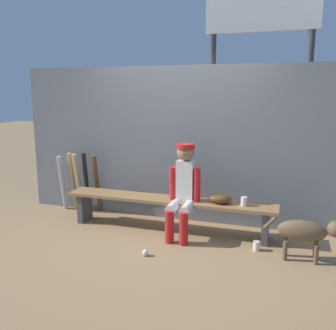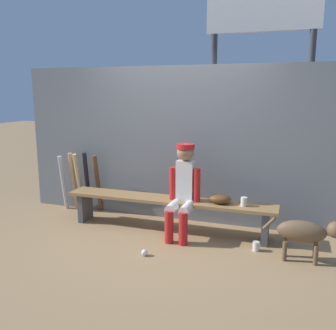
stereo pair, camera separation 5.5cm
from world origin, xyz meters
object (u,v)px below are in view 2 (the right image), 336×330
scoreboard (266,37)px  cup_on_bench (244,202)px  bat_wood_tan (74,181)px  bat_aluminum_silver (63,183)px  bat_wood_natural (79,182)px  cup_on_ground (256,246)px  dog (307,232)px  baseball (144,253)px  dugout_bench (168,205)px  player_seated (183,188)px  bat_aluminum_black (87,182)px  baseball_glove (220,199)px  bat_wood_dark (98,183)px

scoreboard → cup_on_bench: bearing=-91.3°
bat_wood_tan → bat_aluminum_silver: bearing=-171.5°
bat_wood_natural → cup_on_ground: size_ratio=8.46×
bat_aluminum_silver → dog: 3.63m
bat_wood_tan → baseball: (1.67, -1.17, -0.43)m
dugout_bench → cup_on_bench: size_ratio=25.69×
cup_on_ground → scoreboard: bearing=94.9°
dugout_bench → scoreboard: scoreboard is taller
player_seated → bat_aluminum_silver: player_seated is taller
bat_wood_natural → cup_on_bench: size_ratio=8.46×
bat_aluminum_black → bat_wood_tan: bat_aluminum_black is taller
bat_wood_natural → bat_aluminum_black: bearing=-0.1°
bat_wood_natural → scoreboard: (2.59, 1.21, 2.19)m
cup_on_ground → cup_on_bench: 0.56m
bat_wood_natural → cup_on_ground: bearing=-12.5°
bat_wood_tan → cup_on_ground: size_ratio=8.42×
player_seated → dog: player_seated is taller
dugout_bench → cup_on_ground: 1.25m
bat_wood_natural → cup_on_ground: 2.84m
baseball_glove → bat_aluminum_silver: bearing=172.7°
cup_on_ground → scoreboard: scoreboard is taller
cup_on_ground → baseball_glove: bearing=150.9°
bat_wood_tan → bat_wood_dark: bearing=4.5°
cup_on_ground → bat_aluminum_black: bearing=166.8°
scoreboard → baseball_glove: bearing=-102.1°
dugout_bench → bat_aluminum_black: size_ratio=3.02×
cup_on_bench → dog: cup_on_bench is taller
cup_on_bench → scoreboard: 2.65m
dugout_bench → bat_wood_tan: (-1.67, 0.35, 0.11)m
baseball_glove → bat_aluminum_silver: (-2.54, 0.32, -0.07)m
bat_wood_natural → baseball: 1.99m
bat_aluminum_black → bat_wood_natural: bearing=179.9°
baseball → cup_on_ground: size_ratio=0.67×
bat_wood_dark → cup_on_ground: bat_wood_dark is taller
bat_aluminum_black → bat_wood_natural: size_ratio=1.01×
bat_wood_tan → cup_on_bench: size_ratio=8.42×
dugout_bench → scoreboard: (1.03, 1.55, 2.29)m
dugout_bench → bat_wood_tan: bat_wood_tan is taller
bat_aluminum_black → baseball: bat_aluminum_black is taller
dugout_bench → player_seated: 0.38m
dugout_bench → player_seated: bearing=-24.8°
baseball → dugout_bench: bearing=89.7°
cup_on_ground → bat_aluminum_silver: bearing=168.8°
dugout_bench → bat_aluminum_silver: 1.87m
bat_wood_dark → bat_wood_tan: bat_wood_tan is taller
baseball → bat_aluminum_silver: bearing=148.0°
baseball_glove → dog: baseball_glove is taller
cup_on_bench → dog: size_ratio=0.13×
bat_wood_dark → baseball: bearing=-43.7°
dugout_bench → baseball_glove: baseball_glove is taller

